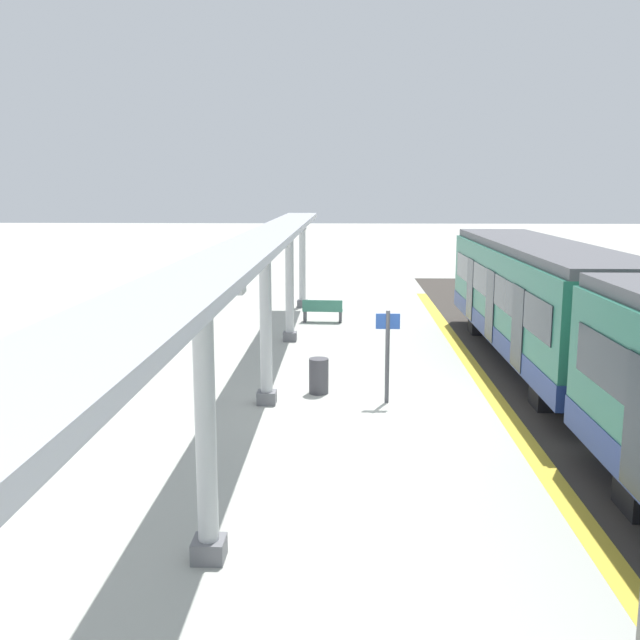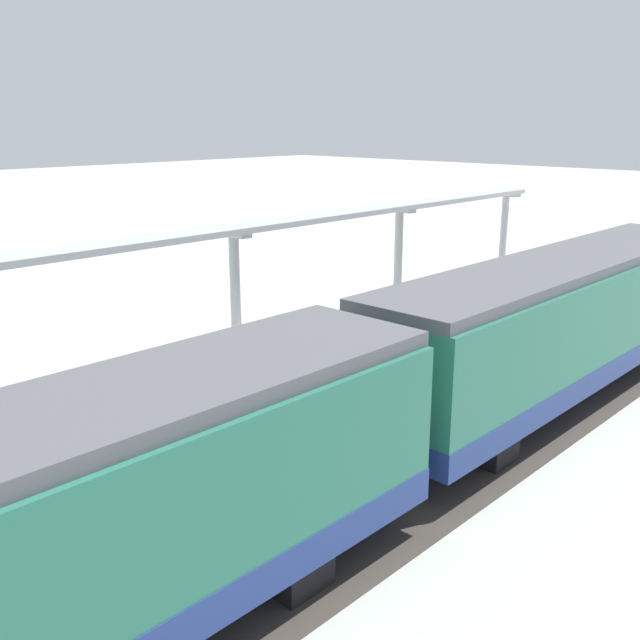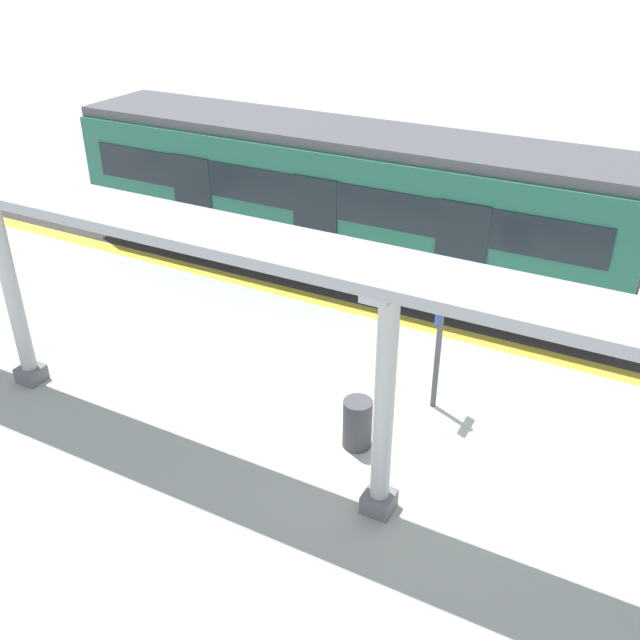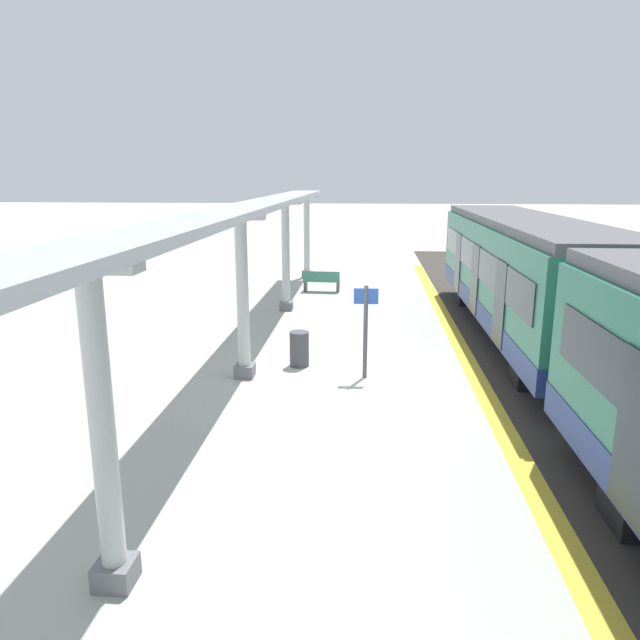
{
  "view_description": "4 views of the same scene",
  "coord_description": "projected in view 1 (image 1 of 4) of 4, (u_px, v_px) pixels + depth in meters",
  "views": [
    {
      "loc": [
        0.77,
        16.3,
        4.99
      ],
      "look_at": [
        1.41,
        -1.49,
        1.76
      ],
      "focal_mm": 41.03,
      "sensor_mm": 36.0,
      "label": 1
    },
    {
      "loc": [
        -11.91,
        11.76,
        6.63
      ],
      "look_at": [
        1.68,
        -2.49,
        1.09
      ],
      "focal_mm": 40.09,
      "sensor_mm": 36.0,
      "label": 2
    },
    {
      "loc": [
        9.84,
        2.72,
        7.56
      ],
      "look_at": [
        0.74,
        -2.14,
        1.76
      ],
      "focal_mm": 39.73,
      "sensor_mm": 36.0,
      "label": 3
    },
    {
      "loc": [
        -0.24,
        12.89,
        4.63
      ],
      "look_at": [
        0.8,
        0.24,
        1.52
      ],
      "focal_mm": 33.21,
      "sensor_mm": 36.0,
      "label": 4
    }
  ],
  "objects": [
    {
      "name": "canopy_pillar_third",
      "position": [
        266.0,
        323.0,
        16.8
      ],
      "size": [
        1.1,
        0.44,
        3.79
      ],
      "color": "slate",
      "rests_on": "ground"
    },
    {
      "name": "train_near_carriage",
      "position": [
        536.0,
        300.0,
        20.77
      ],
      "size": [
        2.65,
        13.67,
        3.48
      ],
      "color": "#266B56",
      "rests_on": "ground"
    },
    {
      "name": "bench_mid_platform",
      "position": [
        323.0,
        311.0,
        27.41
      ],
      "size": [
        1.52,
        0.52,
        0.86
      ],
      "color": "#3A7C66",
      "rests_on": "ground"
    },
    {
      "name": "ground_plane",
      "position": [
        378.0,
        407.0,
        16.89
      ],
      "size": [
        176.0,
        176.0,
        0.0
      ],
      "primitive_type": "plane",
      "color": "#ABACA3"
    },
    {
      "name": "canopy_pillar_second",
      "position": [
        290.0,
        283.0,
        23.82
      ],
      "size": [
        1.1,
        0.44,
        3.79
      ],
      "color": "slate",
      "rests_on": "ground"
    },
    {
      "name": "tactile_edge_strip",
      "position": [
        502.0,
        408.0,
        16.79
      ],
      "size": [
        0.45,
        36.93,
        0.01
      ],
      "primitive_type": "cube",
      "color": "gold",
      "rests_on": "ground"
    },
    {
      "name": "platform_info_sign",
      "position": [
        387.0,
        348.0,
        16.99
      ],
      "size": [
        0.56,
        0.1,
        2.2
      ],
      "color": "#4C4C51",
      "rests_on": "ground"
    },
    {
      "name": "canopy_beam",
      "position": [
        263.0,
        239.0,
        16.22
      ],
      "size": [
        1.2,
        29.53,
        0.16
      ],
      "primitive_type": "cube",
      "color": "#A8AAB2",
      "rests_on": "canopy_pillar_nearest"
    },
    {
      "name": "trackbed",
      "position": [
        582.0,
        409.0,
        16.72
      ],
      "size": [
        3.2,
        48.93,
        0.01
      ],
      "primitive_type": "cube",
      "color": "#38332D",
      "rests_on": "ground"
    },
    {
      "name": "trash_bin",
      "position": [
        319.0,
        376.0,
        17.93
      ],
      "size": [
        0.48,
        0.48,
        0.88
      ],
      "primitive_type": "cylinder",
      "color": "#424147",
      "rests_on": "ground"
    },
    {
      "name": "canopy_pillar_nearest",
      "position": [
        302.0,
        262.0,
        30.69
      ],
      "size": [
        1.1,
        0.44,
        3.79
      ],
      "color": "slate",
      "rests_on": "ground"
    },
    {
      "name": "canopy_pillar_fourth",
      "position": [
        205.0,
        425.0,
        9.61
      ],
      "size": [
        1.1,
        0.44,
        3.79
      ],
      "color": "slate",
      "rests_on": "ground"
    }
  ]
}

